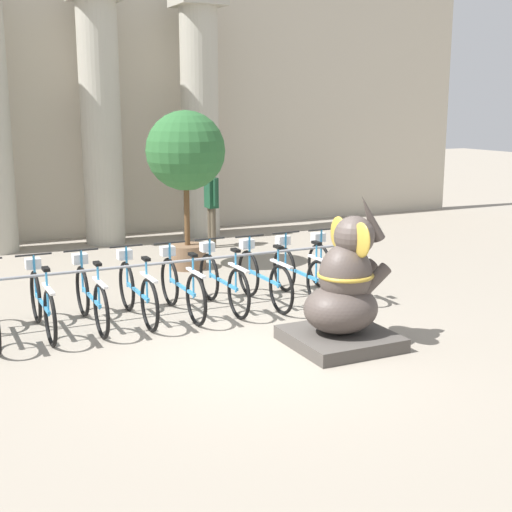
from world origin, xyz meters
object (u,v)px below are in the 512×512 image
bicycle_8 (336,269)px  potted_tree (186,158)px  bicycle_3 (137,291)px  elephant_statue (344,295)px  bicycle_1 (42,302)px  bicycle_7 (300,272)px  bicycle_4 (181,286)px  person_pedestrian (211,199)px  bicycle_2 (91,296)px  bicycle_6 (263,277)px  bicycle_5 (222,281)px

bicycle_8 → potted_tree: (-1.47, 2.74, 1.60)m
bicycle_3 → elephant_statue: size_ratio=0.95×
bicycle_1 → bicycle_7: size_ratio=1.00×
bicycle_4 → elephant_statue: elephant_statue is taller
bicycle_3 → person_pedestrian: (2.89, 4.30, 0.61)m
bicycle_3 → bicycle_2: bearing=-179.1°
bicycle_6 → person_pedestrian: person_pedestrian is taller
bicycle_6 → bicycle_7: size_ratio=1.00×
bicycle_2 → potted_tree: 3.94m
bicycle_2 → person_pedestrian: 5.61m
bicycle_3 → bicycle_5: bearing=-0.2°
bicycle_4 → bicycle_7: size_ratio=1.00×
bicycle_7 → person_pedestrian: 4.39m
bicycle_8 → bicycle_4: bearing=179.5°
bicycle_5 → person_pedestrian: 4.64m
bicycle_3 → bicycle_4: same height
bicycle_6 → person_pedestrian: size_ratio=1.06×
bicycle_1 → elephant_statue: elephant_statue is taller
potted_tree → bicycle_7: bearing=-73.2°
bicycle_3 → person_pedestrian: person_pedestrian is taller
bicycle_5 → bicycle_7: bearing=-1.2°
bicycle_4 → bicycle_3: bearing=177.2°
elephant_statue → person_pedestrian: (0.88, 6.45, 0.39)m
bicycle_3 → potted_tree: bearing=57.0°
bicycle_4 → bicycle_7: same height
bicycle_5 → potted_tree: size_ratio=0.64×
bicycle_4 → bicycle_8: size_ratio=1.00×
bicycle_6 → bicycle_1: bearing=179.7°
bicycle_5 → bicycle_7: same height
bicycle_4 → bicycle_2: bearing=179.1°
bicycle_2 → bicycle_4: size_ratio=1.00×
bicycle_5 → potted_tree: bearing=80.2°
bicycle_4 → bicycle_6: bearing=-1.0°
bicycle_5 → potted_tree: 3.17m
bicycle_2 → bicycle_7: 3.21m
bicycle_1 → bicycle_6: bearing=-0.3°
bicycle_1 → bicycle_3: (1.29, 0.04, 0.00)m
bicycle_1 → bicycle_5: (2.57, 0.03, 0.00)m
bicycle_1 → bicycle_6: 3.21m
bicycle_5 → bicycle_7: 1.29m
bicycle_6 → elephant_statue: size_ratio=0.95×
bicycle_5 → bicycle_8: (1.93, -0.05, 0.00)m
bicycle_6 → bicycle_7: (0.64, 0.02, 0.00)m
bicycle_8 → bicycle_2: bearing=179.4°
bicycle_8 → person_pedestrian: 4.41m
bicycle_4 → person_pedestrian: 4.92m
bicycle_8 → potted_tree: size_ratio=0.64×
bicycle_6 → elephant_statue: bearing=-87.8°
bicycle_4 → bicycle_5: same height
bicycle_8 → person_pedestrian: person_pedestrian is taller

